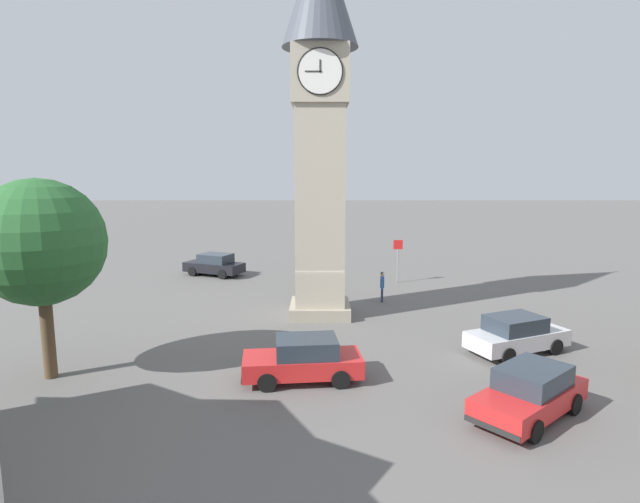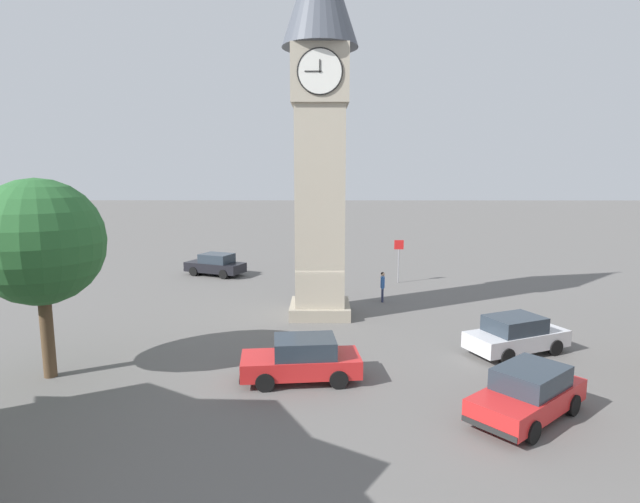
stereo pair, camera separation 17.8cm
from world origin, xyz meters
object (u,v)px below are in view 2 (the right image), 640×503
Objects in this scene: car_red_corner at (216,265)px; road_sign at (399,254)px; tree at (39,243)px; car_blue_kerb at (516,335)px; car_white_side at (528,393)px; car_silver_kerb at (302,359)px; pedestrian at (383,284)px; clock_tower at (320,95)px.

car_red_corner is 1.59× the size of road_sign.
tree is at bearing 46.67° from road_sign.
car_blue_kerb is 1.06× the size of car_white_side.
car_silver_kerb is 1.01× the size of car_white_side.
tree is at bearing -1.83° from car_silver_kerb.
tree is (15.73, -2.98, 4.05)m from car_white_side.
road_sign is (-1.60, -4.94, 0.89)m from pedestrian.
tree reaches higher than car_blue_kerb.
tree reaches higher than road_sign.
road_sign reaches higher than car_silver_kerb.
tree is at bearing -10.72° from car_white_side.
pedestrian reaches higher than car_blue_kerb.
tree is at bearing 8.00° from car_blue_kerb.
clock_tower is at bearing 126.78° from car_red_corner.
tree is 21.46m from road_sign.
car_silver_kerb is at bearing -21.65° from car_white_side.
pedestrian is at bearing 72.11° from road_sign.
car_blue_kerb is at bearing 102.16° from road_sign.
tree reaches higher than car_silver_kerb.
clock_tower is 15.82m from car_red_corner.
pedestrian is 17.15m from tree.
pedestrian is at bearing 146.14° from car_red_corner.
car_red_corner and car_white_side have the same top height.
tree is at bearing 39.83° from clock_tower.
clock_tower is 12.99m from car_silver_kerb.
pedestrian is at bearing -61.42° from car_blue_kerb.
car_white_side is 16.52m from tree.
car_white_side is (-6.20, 10.94, -10.02)m from clock_tower.
road_sign reaches higher than pedestrian.
car_silver_kerb is at bearing 85.90° from clock_tower.
road_sign reaches higher than car_white_side.
car_silver_kerb is (0.59, 8.24, -10.02)m from clock_tower.
clock_tower is at bearing -140.17° from tree.
car_blue_kerb is 1.04× the size of car_silver_kerb.
clock_tower is 2.64× the size of tree.
clock_tower is 12.68m from road_sign.
road_sign is at bearing -123.93° from clock_tower.
car_blue_kerb is 2.64× the size of pedestrian.
car_red_corner is at bearing -97.08° from tree.
car_red_corner is 12.65m from road_sign.
car_red_corner is 18.35m from tree.
clock_tower is 4.15× the size of car_blue_kerb.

